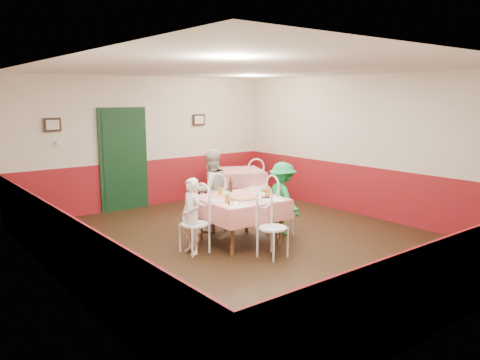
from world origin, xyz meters
TOP-DOWN VIEW (x-y plane):
  - floor at (0.00, 0.00)m, footprint 7.00×7.00m
  - ceiling at (0.00, 0.00)m, footprint 7.00×7.00m
  - back_wall at (0.00, 3.50)m, footprint 6.00×0.10m
  - front_wall at (0.00, -3.50)m, footprint 6.00×0.10m
  - left_wall at (-3.00, 0.00)m, footprint 0.10×7.00m
  - right_wall at (3.00, 0.00)m, footprint 0.10×7.00m
  - wainscot_back at (0.00, 3.48)m, footprint 6.00×0.03m
  - wainscot_front at (0.00, -3.48)m, footprint 6.00×0.03m
  - wainscot_left at (-2.98, 0.00)m, footprint 0.03×7.00m
  - wainscot_right at (2.98, 0.00)m, footprint 0.03×7.00m
  - door at (-0.60, 3.45)m, footprint 0.96×0.06m
  - picture_left at (-2.00, 3.45)m, footprint 0.32×0.03m
  - picture_right at (1.30, 3.45)m, footprint 0.32×0.03m
  - thermostat at (-1.90, 3.45)m, footprint 0.10×0.03m
  - main_table at (-0.13, 0.09)m, footprint 1.29×1.29m
  - second_table at (1.64, 2.46)m, footprint 1.48×1.48m
  - chair_left at (-0.97, 0.14)m, footprint 0.44×0.44m
  - chair_right at (0.72, 0.04)m, footprint 0.46×0.46m
  - chair_far at (-0.08, 0.94)m, footprint 0.46×0.46m
  - chair_near at (-0.18, -0.76)m, footprint 0.47×0.47m
  - chair_second_a at (0.89, 2.46)m, footprint 0.56×0.56m
  - chair_second_b at (1.64, 1.71)m, footprint 0.56×0.56m
  - pizza at (-0.13, 0.01)m, footprint 0.44×0.44m
  - plate_left at (-0.56, 0.10)m, footprint 0.26×0.26m
  - plate_right at (0.29, 0.09)m, footprint 0.26×0.26m
  - plate_far at (-0.09, 0.54)m, footprint 0.26×0.26m
  - glass_a at (-0.54, -0.13)m, footprint 0.08×0.08m
  - glass_b at (0.23, -0.18)m, footprint 0.08×0.08m
  - glass_c at (-0.25, 0.47)m, footprint 0.07×0.07m
  - beer_bottle at (0.00, 0.51)m, footprint 0.07×0.07m
  - shaker_a at (-0.58, -0.30)m, footprint 0.04×0.04m
  - shaker_b at (-0.49, -0.36)m, footprint 0.04×0.04m
  - shaker_c at (-0.60, -0.24)m, footprint 0.04×0.04m
  - menu_left at (-0.51, -0.29)m, footprint 0.33×0.42m
  - menu_right at (0.21, -0.29)m, footprint 0.40×0.47m
  - wallet at (0.17, -0.20)m, footprint 0.12×0.10m
  - diner_left at (-1.02, 0.14)m, footprint 0.29×0.43m
  - diner_far at (-0.07, 0.99)m, footprint 0.77×0.63m
  - diner_right at (0.77, 0.04)m, footprint 0.59×0.88m

SIDE VIEW (x-z plane):
  - floor at x=0.00m, z-range 0.00..0.00m
  - main_table at x=-0.13m, z-range -0.01..0.76m
  - second_table at x=1.64m, z-range -0.01..0.76m
  - chair_left at x=-0.97m, z-range 0.00..0.90m
  - chair_right at x=0.72m, z-range 0.00..0.90m
  - chair_far at x=-0.08m, z-range 0.00..0.90m
  - chair_near at x=-0.18m, z-range 0.00..0.90m
  - chair_second_a at x=0.89m, z-range 0.00..0.90m
  - chair_second_b at x=1.64m, z-range 0.00..0.90m
  - wainscot_back at x=0.00m, z-range 0.00..1.00m
  - wainscot_front at x=0.00m, z-range 0.00..1.00m
  - wainscot_left at x=-2.98m, z-range 0.00..1.00m
  - wainscot_right at x=2.98m, z-range 0.00..1.00m
  - diner_left at x=-1.02m, z-range 0.00..1.17m
  - diner_right at x=0.77m, z-range 0.00..1.27m
  - diner_far at x=-0.07m, z-range 0.00..1.47m
  - menu_left at x=-0.51m, z-range 0.76..0.76m
  - menu_right at x=0.21m, z-range 0.76..0.76m
  - plate_left at x=-0.56m, z-range 0.76..0.77m
  - plate_right at x=0.29m, z-range 0.76..0.77m
  - plate_far at x=-0.09m, z-range 0.76..0.77m
  - wallet at x=0.17m, z-range 0.76..0.78m
  - pizza at x=-0.13m, z-range 0.76..0.79m
  - shaker_a at x=-0.58m, z-range 0.76..0.85m
  - shaker_b at x=-0.49m, z-range 0.76..0.85m
  - shaker_c at x=-0.60m, z-range 0.76..0.85m
  - glass_c at x=-0.25m, z-range 0.76..0.88m
  - glass_a at x=-0.54m, z-range 0.76..0.90m
  - glass_b at x=0.23m, z-range 0.76..0.91m
  - beer_bottle at x=0.00m, z-range 0.76..1.00m
  - door at x=-0.60m, z-range 0.00..2.10m
  - back_wall at x=0.00m, z-range 0.00..2.80m
  - front_wall at x=0.00m, z-range 0.00..2.80m
  - left_wall at x=-3.00m, z-range 0.00..2.80m
  - right_wall at x=3.00m, z-range 0.00..2.80m
  - thermostat at x=-1.90m, z-range 1.45..1.55m
  - picture_left at x=-2.00m, z-range 1.72..1.98m
  - picture_right at x=1.30m, z-range 1.72..1.98m
  - ceiling at x=0.00m, z-range 2.80..2.80m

